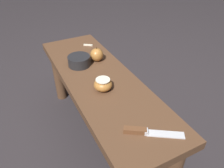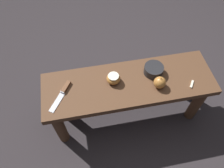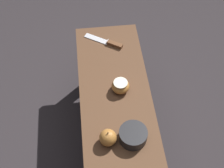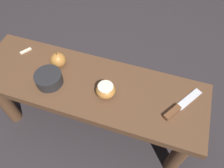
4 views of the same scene
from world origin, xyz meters
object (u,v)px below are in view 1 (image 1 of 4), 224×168
(bowl, at_px, (79,61))
(wooden_bench, at_px, (101,93))
(knife, at_px, (144,132))
(apple_cut, at_px, (103,84))
(apple_whole, at_px, (97,55))

(bowl, bearing_deg, wooden_bench, -164.32)
(bowl, bearing_deg, knife, -175.77)
(wooden_bench, relative_size, knife, 5.33)
(wooden_bench, bearing_deg, knife, 179.28)
(apple_cut, relative_size, bowl, 0.70)
(wooden_bench, bearing_deg, apple_whole, -19.08)
(knife, xyz_separation_m, apple_cut, (0.31, 0.02, 0.02))
(knife, bearing_deg, apple_whole, 116.41)
(apple_cut, distance_m, bowl, 0.26)
(knife, xyz_separation_m, bowl, (0.57, 0.04, 0.02))
(bowl, bearing_deg, apple_cut, -175.50)
(wooden_bench, height_order, apple_cut, apple_cut)
(wooden_bench, distance_m, apple_cut, 0.16)
(apple_cut, bearing_deg, bowl, 4.50)
(wooden_bench, xyz_separation_m, knife, (-0.40, 0.01, 0.10))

